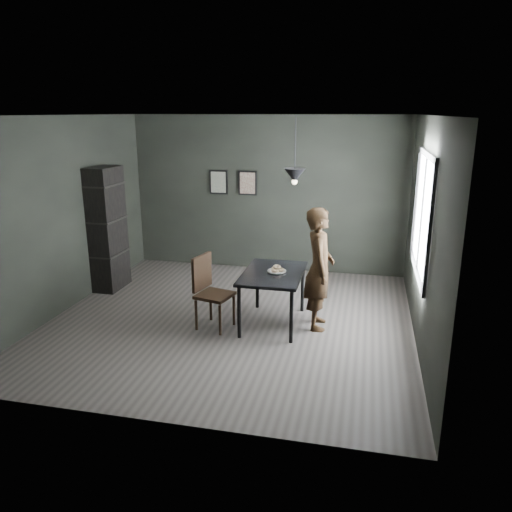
% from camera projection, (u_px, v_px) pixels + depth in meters
% --- Properties ---
extents(ground, '(5.00, 5.00, 0.00)m').
position_uv_depth(ground, '(231.00, 320.00, 7.09)').
color(ground, '#37322F').
rests_on(ground, ground).
extents(back_wall, '(5.00, 0.10, 2.80)m').
position_uv_depth(back_wall, '(267.00, 194.00, 9.04)').
color(back_wall, black).
rests_on(back_wall, ground).
extents(ceiling, '(5.00, 5.00, 0.02)m').
position_uv_depth(ceiling, '(228.00, 115.00, 6.31)').
color(ceiling, silver).
rests_on(ceiling, ground).
extents(window_assembly, '(0.04, 1.96, 1.56)m').
position_uv_depth(window_assembly, '(422.00, 214.00, 6.31)').
color(window_assembly, white).
rests_on(window_assembly, ground).
extents(cafe_table, '(0.80, 1.20, 0.75)m').
position_uv_depth(cafe_table, '(273.00, 278.00, 6.77)').
color(cafe_table, black).
rests_on(cafe_table, ground).
extents(white_plate, '(0.23, 0.23, 0.01)m').
position_uv_depth(white_plate, '(277.00, 272.00, 6.77)').
color(white_plate, white).
rests_on(white_plate, cafe_table).
extents(donut_pile, '(0.19, 0.19, 0.09)m').
position_uv_depth(donut_pile, '(277.00, 269.00, 6.76)').
color(donut_pile, beige).
rests_on(donut_pile, white_plate).
extents(woman, '(0.46, 0.65, 1.66)m').
position_uv_depth(woman, '(319.00, 269.00, 6.65)').
color(woman, black).
rests_on(woman, ground).
extents(wood_chair, '(0.53, 0.53, 1.00)m').
position_uv_depth(wood_chair, '(209.00, 287.00, 6.72)').
color(wood_chair, black).
rests_on(wood_chair, ground).
extents(shelf_unit, '(0.38, 0.67, 2.01)m').
position_uv_depth(shelf_unit, '(107.00, 229.00, 8.12)').
color(shelf_unit, black).
rests_on(shelf_unit, ground).
extents(pendant_lamp, '(0.28, 0.28, 0.86)m').
position_uv_depth(pendant_lamp, '(295.00, 175.00, 6.43)').
color(pendant_lamp, black).
rests_on(pendant_lamp, ground).
extents(framed_print_left, '(0.34, 0.04, 0.44)m').
position_uv_depth(framed_print_left, '(219.00, 182.00, 9.14)').
color(framed_print_left, black).
rests_on(framed_print_left, ground).
extents(framed_print_right, '(0.34, 0.04, 0.44)m').
position_uv_depth(framed_print_right, '(248.00, 183.00, 9.03)').
color(framed_print_right, black).
rests_on(framed_print_right, ground).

